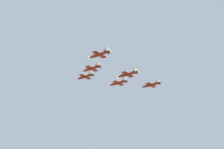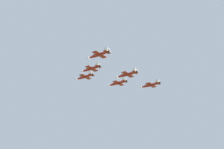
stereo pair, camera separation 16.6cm
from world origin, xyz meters
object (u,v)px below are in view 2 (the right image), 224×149
object	(u,v)px
jet_left_outer	(99,55)
jet_right_wingman	(118,83)
jet_slot_rear	(127,74)
jet_left_wingman	(91,69)
jet_right_outer	(150,85)
jet_lead	(85,77)

from	to	relation	value
jet_left_outer	jet_right_wingman	bearing A→B (deg)	-67.99
jet_right_wingman	jet_slot_rear	world-z (taller)	jet_right_wingman
jet_left_wingman	jet_right_outer	bearing A→B (deg)	-110.70
jet_right_wingman	jet_slot_rear	distance (m)	22.63
jet_left_wingman	jet_slot_rear	world-z (taller)	jet_left_wingman
jet_right_wingman	jet_lead	bearing A→B (deg)	40.50
jet_left_wingman	jet_right_wingman	bearing A→B (deg)	-89.29
jet_lead	jet_slot_rear	bearing A→B (deg)	-179.79
jet_right_wingman	jet_left_outer	size ratio (longest dim) A/B	0.98
jet_lead	jet_left_wingman	bearing A→B (deg)	139.85
jet_slot_rear	jet_left_wingman	bearing A→B (deg)	39.67
jet_left_wingman	jet_right_wingman	xyz separation A→B (m)	(-24.05, -16.33, -0.23)
jet_lead	jet_left_wingman	distance (m)	22.73
jet_right_wingman	jet_left_outer	world-z (taller)	jet_right_wingman
jet_right_wingman	jet_right_outer	distance (m)	22.45
jet_left_outer	jet_slot_rear	xyz separation A→B (m)	(-24.05, -16.33, -2.09)
jet_left_wingman	jet_left_outer	xyz separation A→B (m)	(2.42, 22.31, -1.02)
jet_lead	jet_left_outer	bearing A→B (deg)	139.85
jet_right_outer	jet_lead	bearing A→B (deg)	40.28
jet_lead	jet_right_outer	size ratio (longest dim) A/B	0.99
jet_right_outer	jet_right_wingman	bearing A→B (deg)	40.28
jet_left_outer	jet_slot_rear	size ratio (longest dim) A/B	1.00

